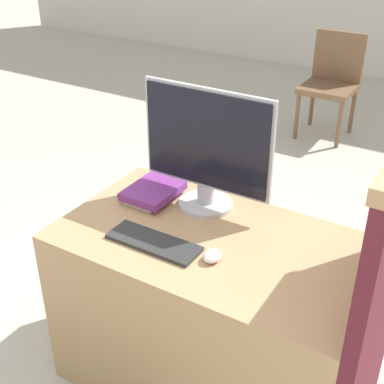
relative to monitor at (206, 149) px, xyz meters
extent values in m
cube|color=tan|center=(0.15, -0.20, -0.65)|extent=(1.22, 0.71, 0.76)
cube|color=#5B1E28|center=(0.79, -0.20, -0.39)|extent=(0.05, 0.71, 1.28)
cylinder|color=#B7B7BC|center=(0.00, 0.00, -0.26)|extent=(0.23, 0.23, 0.02)
cylinder|color=#B7B7BC|center=(0.00, 0.00, -0.20)|extent=(0.07, 0.07, 0.09)
cube|color=#B7B7BC|center=(0.00, 0.00, 0.04)|extent=(0.58, 0.01, 0.43)
cube|color=black|center=(0.00, 0.00, 0.04)|extent=(0.55, 0.02, 0.40)
cube|color=#2D2D2D|center=(-0.03, -0.35, -0.26)|extent=(0.37, 0.13, 0.02)
ellipsoid|color=white|center=(0.21, -0.32, -0.25)|extent=(0.06, 0.08, 0.04)
cube|color=silver|center=(-0.24, -0.07, -0.25)|extent=(0.14, 0.22, 0.02)
cube|color=#7A3384|center=(-0.22, -0.07, -0.23)|extent=(0.20, 0.25, 0.03)
cylinder|color=brown|center=(-0.54, 2.55, -0.82)|extent=(0.04, 0.04, 0.41)
cylinder|color=brown|center=(-0.16, 2.55, -0.82)|extent=(0.04, 0.04, 0.41)
cylinder|color=brown|center=(-0.54, 2.93, -0.82)|extent=(0.04, 0.04, 0.41)
cylinder|color=brown|center=(-0.16, 2.93, -0.82)|extent=(0.04, 0.04, 0.41)
cube|color=brown|center=(-0.35, 2.74, -0.59)|extent=(0.44, 0.44, 0.05)
cube|color=brown|center=(-0.35, 2.94, -0.35)|extent=(0.44, 0.04, 0.43)
camera|label=1|loc=(0.97, -1.71, 0.90)|focal=50.00mm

